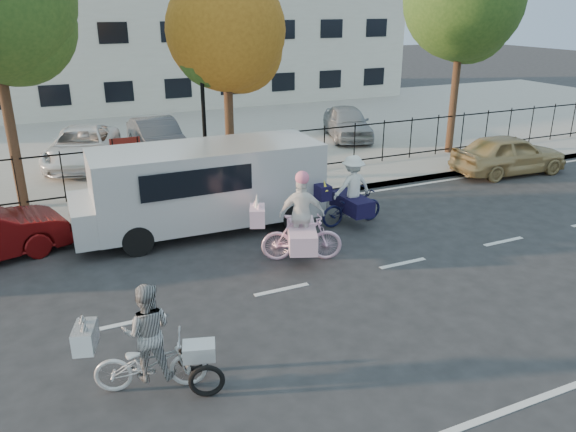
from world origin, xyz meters
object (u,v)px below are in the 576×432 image
white_van (204,185)px  gold_sedan (509,154)px  lamppost (202,91)px  lot_car_b (83,147)px  lot_car_c (157,138)px  unicorn_bike (300,228)px  zebra_trike (149,350)px  bull_bike (351,197)px  lot_car_d (347,122)px

white_van → gold_sedan: size_ratio=1.54×
lamppost → gold_sedan: (10.03, -2.30, -2.42)m
lot_car_b → lot_car_c: size_ratio=1.12×
white_van → lot_car_b: (-2.24, 7.38, -0.42)m
white_van → lot_car_c: (0.41, 7.44, -0.38)m
lamppost → gold_sedan: size_ratio=1.07×
unicorn_bike → lot_car_c: bearing=27.5°
lot_car_c → zebra_trike: bearing=-104.2°
white_van → lot_car_c: 7.46m
bull_bike → gold_sedan: 7.59m
lamppost → lot_car_c: lamppost is taller
unicorn_bike → lot_car_d: bearing=-13.4°
unicorn_bike → white_van: bearing=49.5°
lot_car_d → bull_bike: bearing=-101.9°
bull_bike → gold_sedan: size_ratio=0.49×
lamppost → lot_car_c: (-0.54, 4.47, -2.27)m
unicorn_bike → lot_car_d: size_ratio=0.54×
lamppost → bull_bike: bearing=-57.3°
bull_bike → lot_car_c: bull_bike is taller
bull_bike → lot_car_c: (-3.21, 8.64, 0.10)m
lot_car_d → lot_car_b: bearing=-163.4°
unicorn_bike → lot_car_b: (-3.65, 10.07, 0.02)m
zebra_trike → white_van: (2.62, 5.88, 0.54)m
bull_bike → lot_car_d: bull_bike is taller
zebra_trike → lot_car_c: bearing=3.7°
zebra_trike → gold_sedan: size_ratio=0.50×
lamppost → lot_car_d: size_ratio=1.10×
unicorn_bike → gold_sedan: size_ratio=0.53×
lot_car_d → unicorn_bike: bearing=-107.5°
white_van → lot_car_c: white_van is taller
unicorn_bike → lot_car_c: size_ratio=0.51×
zebra_trike → unicorn_bike: size_ratio=0.96×
gold_sedan → lot_car_c: bearing=61.1°
lamppost → bull_bike: lamppost is taller
lamppost → bull_bike: size_ratio=2.16×
unicorn_bike → bull_bike: 2.66m
lot_car_c → white_van: bearing=-94.6°
zebra_trike → lot_car_c: zebra_trike is taller
lot_car_d → lot_car_c: bearing=-164.2°
bull_bike → lot_car_b: bull_bike is taller
lot_car_b → lot_car_d: (10.61, -0.22, 0.02)m
gold_sedan → lot_car_d: size_ratio=1.03×
zebra_trike → gold_sedan: 15.09m
lot_car_b → lot_car_d: 10.62m
lot_car_b → unicorn_bike: bearing=-54.8°
lot_car_c → lot_car_d: size_ratio=1.06×
gold_sedan → lot_car_c: lot_car_c is taller
bull_bike → lot_car_d: 9.62m
lot_car_b → lot_car_c: (2.64, 0.05, 0.04)m
zebra_trike → unicorn_bike: unicorn_bike is taller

